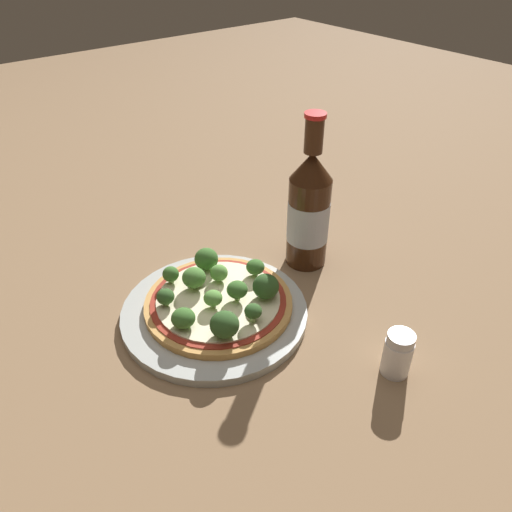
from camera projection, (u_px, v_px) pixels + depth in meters
The scene contains 17 objects.
ground_plane at pixel (219, 313), 0.67m from camera, with size 3.00×3.00×0.00m, color #846647.
plate at pixel (216, 313), 0.66m from camera, with size 0.25×0.25×0.01m.
pizza at pixel (218, 304), 0.66m from camera, with size 0.20×0.20×0.01m.
broccoli_floret_0 at pixel (237, 290), 0.65m from camera, with size 0.03×0.03×0.03m.
broccoli_floret_1 at pixel (255, 267), 0.69m from camera, with size 0.03×0.03×0.02m.
broccoli_floret_2 at pixel (194, 278), 0.66m from camera, with size 0.03×0.03×0.03m.
broccoli_floret_3 at pixel (183, 318), 0.61m from camera, with size 0.03×0.03×0.02m.
broccoli_floret_4 at pixel (253, 312), 0.61m from camera, with size 0.02×0.02×0.03m.
broccoli_floret_5 at pixel (165, 297), 0.64m from camera, with size 0.02×0.02×0.02m.
broccoli_floret_6 at pixel (225, 325), 0.59m from camera, with size 0.04×0.04×0.03m.
broccoli_floret_7 at pixel (206, 259), 0.70m from camera, with size 0.03×0.03×0.03m.
broccoli_floret_8 at pixel (266, 286), 0.65m from camera, with size 0.03×0.03×0.03m.
broccoli_floret_9 at pixel (213, 298), 0.64m from camera, with size 0.02×0.02×0.02m.
broccoli_floret_10 at pixel (171, 274), 0.68m from camera, with size 0.02×0.02×0.02m.
broccoli_floret_11 at pixel (219, 273), 0.68m from camera, with size 0.02×0.02×0.03m.
beer_bottle at pixel (309, 210), 0.72m from camera, with size 0.06×0.06×0.23m.
pepper_shaker at pixel (398, 354), 0.57m from camera, with size 0.03×0.03×0.06m.
Camera 1 is at (0.42, -0.27, 0.45)m, focal length 35.00 mm.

